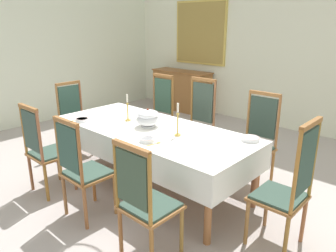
{
  "coord_description": "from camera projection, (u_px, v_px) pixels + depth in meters",
  "views": [
    {
      "loc": [
        2.56,
        -2.54,
        1.92
      ],
      "look_at": [
        0.19,
        0.03,
        0.8
      ],
      "focal_mm": 34.3,
      "sensor_mm": 36.0,
      "label": 1
    }
  ],
  "objects": [
    {
      "name": "soup_tureen",
      "position": [
        148.0,
        118.0,
        3.75
      ],
      "size": [
        0.28,
        0.28,
        0.22
      ],
      "color": "white",
      "rests_on": "tablecloth"
    },
    {
      "name": "chair_head_west",
      "position": [
        75.0,
        118.0,
        4.88
      ],
      "size": [
        0.42,
        0.44,
        1.09
      ],
      "rotation": [
        0.0,
        0.0,
        -1.57
      ],
      "color": "brown",
      "rests_on": "ground"
    },
    {
      "name": "dining_table",
      "position": [
        151.0,
        134.0,
        3.77
      ],
      "size": [
        2.49,
        1.05,
        0.76
      ],
      "color": "#936025",
      "rests_on": "ground"
    },
    {
      "name": "framed_painting",
      "position": [
        200.0,
        33.0,
        6.98
      ],
      "size": [
        1.32,
        0.05,
        1.34
      ],
      "color": "#D1B251"
    },
    {
      "name": "chair_north_c",
      "position": [
        256.0,
        140.0,
        3.89
      ],
      "size": [
        0.44,
        0.42,
        1.15
      ],
      "rotation": [
        0.0,
        0.0,
        3.14
      ],
      "color": "#94532A",
      "rests_on": "ground"
    },
    {
      "name": "ground",
      "position": [
        155.0,
        186.0,
        4.03
      ],
      "size": [
        7.23,
        6.59,
        0.04
      ],
      "primitive_type": "cube",
      "color": "#AAA09C"
    },
    {
      "name": "chair_south_b",
      "position": [
        82.0,
        168.0,
        3.19
      ],
      "size": [
        0.44,
        0.42,
        1.08
      ],
      "color": "#945427",
      "rests_on": "ground"
    },
    {
      "name": "chair_north_b",
      "position": [
        197.0,
        123.0,
        4.48
      ],
      "size": [
        0.44,
        0.42,
        1.21
      ],
      "rotation": [
        0.0,
        0.0,
        3.14
      ],
      "color": "olive",
      "rests_on": "ground"
    },
    {
      "name": "chair_head_east",
      "position": [
        288.0,
        187.0,
        2.73
      ],
      "size": [
        0.42,
        0.44,
        1.2
      ],
      "rotation": [
        0.0,
        0.0,
        1.57
      ],
      "color": "olive",
      "rests_on": "ground"
    },
    {
      "name": "chair_south_c",
      "position": [
        145.0,
        201.0,
        2.6
      ],
      "size": [
        0.44,
        0.42,
        1.07
      ],
      "color": "#996132",
      "rests_on": "ground"
    },
    {
      "name": "bowl_near_left",
      "position": [
        82.0,
        120.0,
        3.98
      ],
      "size": [
        0.16,
        0.16,
        0.04
      ],
      "color": "white",
      "rests_on": "tablecloth"
    },
    {
      "name": "chair_south_a",
      "position": [
        44.0,
        148.0,
        3.68
      ],
      "size": [
        0.44,
        0.42,
        1.08
      ],
      "color": "brown",
      "rests_on": "ground"
    },
    {
      "name": "tablecloth",
      "position": [
        151.0,
        133.0,
        3.77
      ],
      "size": [
        2.51,
        1.07,
        0.31
      ],
      "color": "white",
      "rests_on": "dining_table"
    },
    {
      "name": "candlestick_west",
      "position": [
        128.0,
        110.0,
        3.97
      ],
      "size": [
        0.07,
        0.07,
        0.34
      ],
      "color": "gold",
      "rests_on": "tablecloth"
    },
    {
      "name": "spoon_secondary",
      "position": [
        157.0,
        143.0,
        3.25
      ],
      "size": [
        0.05,
        0.18,
        0.01
      ],
      "rotation": [
        0.0,
        0.0,
        -0.19
      ],
      "color": "gold",
      "rests_on": "tablecloth"
    },
    {
      "name": "back_wall",
      "position": [
        284.0,
        31.0,
        5.8
      ],
      "size": [
        7.23,
        0.08,
        3.6
      ],
      "primitive_type": "cube",
      "color": "silver",
      "rests_on": "ground"
    },
    {
      "name": "chair_north_a",
      "position": [
        158.0,
        113.0,
        4.98
      ],
      "size": [
        0.44,
        0.42,
        1.18
      ],
      "rotation": [
        0.0,
        0.0,
        3.14
      ],
      "color": "brown",
      "rests_on": "ground"
    },
    {
      "name": "sideboard",
      "position": [
        181.0,
        90.0,
        7.38
      ],
      "size": [
        1.44,
        0.48,
        0.9
      ],
      "rotation": [
        0.0,
        0.0,
        3.14
      ],
      "color": "brown",
      "rests_on": "ground"
    },
    {
      "name": "spoon_primary",
      "position": [
        79.0,
        119.0,
        4.07
      ],
      "size": [
        0.03,
        0.18,
        0.01
      ],
      "rotation": [
        0.0,
        0.0,
        0.04
      ],
      "color": "gold",
      "rests_on": "tablecloth"
    },
    {
      "name": "bowl_far_left",
      "position": [
        250.0,
        139.0,
        3.33
      ],
      "size": [
        0.19,
        0.19,
        0.04
      ],
      "color": "white",
      "rests_on": "tablecloth"
    },
    {
      "name": "candlestick_east",
      "position": [
        178.0,
        123.0,
        3.44
      ],
      "size": [
        0.07,
        0.07,
        0.36
      ],
      "color": "gold",
      "rests_on": "tablecloth"
    },
    {
      "name": "left_wall",
      "position": [
        12.0,
        31.0,
        5.83
      ],
      "size": [
        0.08,
        6.59,
        3.6
      ],
      "primitive_type": "cube",
      "color": "silver",
      "rests_on": "ground"
    },
    {
      "name": "bowl_near_right",
      "position": [
        147.0,
        140.0,
        3.3
      ],
      "size": [
        0.16,
        0.16,
        0.04
      ],
      "color": "white",
      "rests_on": "tablecloth"
    }
  ]
}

